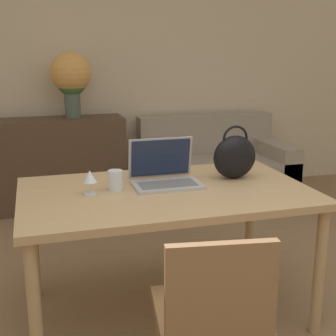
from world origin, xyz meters
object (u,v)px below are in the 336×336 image
at_px(drinking_glass, 115,180).
at_px(chair, 212,312).
at_px(laptop, 164,172).
at_px(wine_glass, 90,178).
at_px(handbag, 235,156).
at_px(flower_vase, 71,77).
at_px(couch, 214,171).

bearing_deg(drinking_glass, chair, -74.81).
xyz_separation_m(laptop, drinking_glass, (-0.29, -0.05, -0.01)).
bearing_deg(wine_glass, chair, -65.51).
xyz_separation_m(laptop, handbag, (0.43, -0.01, 0.07)).
distance_m(laptop, flower_vase, 2.05).
height_order(laptop, handbag, handbag).
bearing_deg(chair, wine_glass, 122.79).
height_order(couch, handbag, handbag).
xyz_separation_m(drinking_glass, flower_vase, (-0.04, 2.03, 0.43)).
bearing_deg(wine_glass, drinking_glass, 14.78).
height_order(drinking_glass, wine_glass, wine_glass).
bearing_deg(laptop, handbag, -1.95).
distance_m(laptop, wine_glass, 0.44).
height_order(chair, laptop, laptop).
height_order(wine_glass, flower_vase, flower_vase).
bearing_deg(handbag, flower_vase, 110.78).
height_order(drinking_glass, handbag, handbag).
relative_size(chair, laptop, 2.20).
bearing_deg(laptop, wine_glass, -168.05).
bearing_deg(laptop, drinking_glass, -169.45).
xyz_separation_m(laptop, wine_glass, (-0.43, -0.09, 0.02)).
relative_size(laptop, flower_vase, 0.62).
bearing_deg(couch, chair, -111.99).
xyz_separation_m(drinking_glass, handbag, (0.71, 0.04, 0.08)).
bearing_deg(laptop, flower_vase, 99.48).
distance_m(handbag, flower_vase, 2.16).
bearing_deg(flower_vase, laptop, -80.52).
xyz_separation_m(drinking_glass, wine_glass, (-0.14, -0.04, 0.04)).
bearing_deg(chair, laptop, 94.74).
xyz_separation_m(wine_glass, handbag, (0.85, 0.08, 0.04)).
relative_size(couch, laptop, 3.85).
bearing_deg(couch, wine_glass, -127.61).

